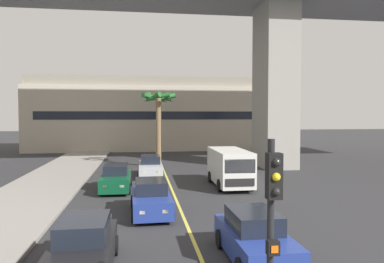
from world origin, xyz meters
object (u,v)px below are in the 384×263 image
delivery_van (230,167)px  traffic_light_median_near (272,228)px  car_queue_fourth (150,167)px  car_queue_second (254,238)px  palm_tree_mid_median (159,107)px  car_queue_fifth (116,179)px  car_queue_front (83,248)px  car_queue_third (151,198)px  palm_tree_near_median (159,106)px

delivery_van → traffic_light_median_near: 17.53m
car_queue_fourth → traffic_light_median_near: traffic_light_median_near is taller
car_queue_second → traffic_light_median_near: (-1.37, -5.25, 1.99)m
car_queue_second → palm_tree_mid_median: size_ratio=0.62×
car_queue_fourth → car_queue_fifth: same height
car_queue_fifth → traffic_light_median_near: bearing=-77.8°
car_queue_front → car_queue_fourth: bearing=81.8°
car_queue_fifth → traffic_light_median_near: size_ratio=0.98×
car_queue_third → car_queue_front: bearing=-109.2°
car_queue_front → palm_tree_mid_median: bearing=81.3°
car_queue_fourth → palm_tree_mid_median: (0.85, 4.56, 4.52)m
car_queue_second → palm_tree_near_median: palm_tree_near_median is taller
car_queue_third → palm_tree_near_median: (1.62, 23.62, 4.89)m
car_queue_third → delivery_van: (5.19, 5.90, 0.57)m
traffic_light_median_near → car_queue_fourth: bearing=93.8°
delivery_van → palm_tree_mid_median: bearing=113.9°
car_queue_fourth → traffic_light_median_near: size_ratio=0.98×
car_queue_second → delivery_van: size_ratio=0.78×
car_queue_fourth → car_queue_front: bearing=-98.2°
car_queue_front → delivery_van: 14.10m
car_queue_second → traffic_light_median_near: bearing=-104.6°
car_queue_fourth → delivery_van: 6.80m
car_queue_front → car_queue_fifth: size_ratio=1.00×
palm_tree_mid_median → palm_tree_near_median: bearing=86.6°
traffic_light_median_near → palm_tree_near_median: palm_tree_near_median is taller
car_queue_front → delivery_van: size_ratio=0.78×
car_queue_fifth → traffic_light_median_near: (3.66, -16.92, 1.99)m
palm_tree_near_median → palm_tree_mid_median: bearing=-93.4°
car_queue_second → car_queue_fifth: 12.70m
car_queue_fifth → palm_tree_near_median: 18.92m
car_queue_third → car_queue_fourth: 10.54m
car_queue_front → traffic_light_median_near: size_ratio=0.98×
car_queue_third → palm_tree_mid_median: bearing=85.8°
car_queue_fourth → delivery_van: size_ratio=0.78×
car_queue_front → palm_tree_near_median: palm_tree_near_median is taller
car_queue_front → car_queue_third: (2.14, 6.14, 0.00)m
traffic_light_median_near → car_queue_fifth: bearing=102.2°
car_queue_fifth → palm_tree_near_median: size_ratio=0.59×
car_queue_fifth → palm_tree_mid_median: palm_tree_mid_median is taller
car_queue_second → car_queue_fifth: size_ratio=1.00×
car_queue_fifth → palm_tree_mid_median: (3.06, 9.40, 4.52)m
car_queue_fourth → car_queue_second: bearing=-80.3°
delivery_van → car_queue_second: bearing=-100.1°
car_queue_second → traffic_light_median_near: 5.78m
car_queue_front → delivery_van: (7.33, 12.03, 0.57)m
palm_tree_mid_median → traffic_light_median_near: bearing=-88.7°
palm_tree_near_median → palm_tree_mid_median: palm_tree_near_median is taller
car_queue_fourth → car_queue_fifth: (-2.21, -4.85, 0.00)m
delivery_van → palm_tree_near_median: 18.59m
car_queue_front → palm_tree_mid_median: 21.95m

